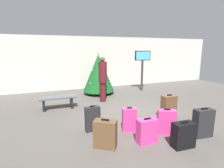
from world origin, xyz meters
TOP-DOWN VIEW (x-y plane):
  - ground_plane at (0.00, 0.00)m, footprint 16.00×16.00m
  - back_wall at (0.00, 4.67)m, footprint 16.00×0.20m
  - holiday_tree at (-0.29, 3.14)m, footprint 1.55×1.55m
  - flight_info_kiosk at (2.13, 3.00)m, footprint 0.84×0.24m
  - waiting_bench at (-2.40, 1.44)m, footprint 1.33×0.44m
  - traveller_0 at (-0.51, 1.79)m, footprint 0.42×0.42m
  - suitcase_0 at (-0.58, -1.87)m, footprint 0.49×0.25m
  - suitcase_1 at (0.15, -1.66)m, footprint 0.52×0.40m
  - suitcase_2 at (0.84, -0.87)m, footprint 0.46×0.27m
  - suitcase_3 at (-0.70, -1.16)m, footprint 0.41×0.29m
  - suitcase_4 at (-1.59, -1.71)m, footprint 0.57×0.50m
  - suitcase_5 at (0.09, -2.34)m, footprint 0.52×0.30m
  - suitcase_6 at (-1.64, -0.78)m, footprint 0.42×0.20m
  - suitcase_7 at (0.93, -2.12)m, footprint 0.52×0.29m

SIDE VIEW (x-z plane):
  - ground_plane at x=0.00m, z-range 0.00..0.00m
  - suitcase_0 at x=-0.58m, z-range -0.02..0.61m
  - suitcase_5 at x=0.09m, z-range -0.02..0.61m
  - suitcase_3 at x=-0.70m, z-range -0.02..0.67m
  - suitcase_4 at x=-1.59m, z-range -0.02..0.67m
  - suitcase_1 at x=0.15m, z-range -0.02..0.68m
  - suitcase_6 at x=-1.64m, z-range -0.02..0.71m
  - waiting_bench at x=-2.40m, z-range 0.11..0.59m
  - suitcase_7 at x=0.93m, z-range -0.02..0.75m
  - suitcase_2 at x=0.84m, z-range -0.02..0.81m
  - traveller_0 at x=-0.51m, z-range 0.06..1.98m
  - holiday_tree at x=-0.29m, z-range 0.02..2.13m
  - back_wall at x=0.00m, z-range 0.00..2.93m
  - flight_info_kiosk at x=2.13m, z-range 0.41..2.55m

